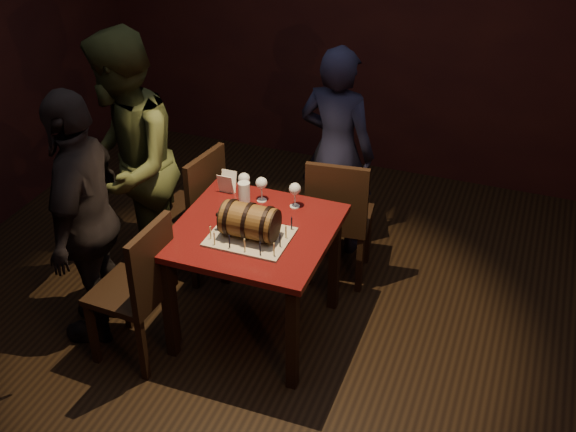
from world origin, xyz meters
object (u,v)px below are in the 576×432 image
(pint_of_ale, at_px, (244,194))
(person_left_rear, at_px, (126,166))
(person_left_front, at_px, (86,218))
(barrel_cake, at_px, (249,221))
(person_back, at_px, (336,152))
(wine_glass_left, at_px, (244,180))
(chair_left_front, at_px, (140,285))
(chair_left_rear, at_px, (195,206))
(wine_glass_mid, at_px, (261,184))
(chair_back, at_px, (338,214))
(pub_table, at_px, (254,244))
(wine_glass_right, at_px, (295,190))

(pint_of_ale, height_order, person_left_rear, person_left_rear)
(person_left_rear, relative_size, person_left_front, 1.09)
(barrel_cake, xyz_separation_m, person_left_rear, (-0.97, 0.31, 0.01))
(person_back, relative_size, person_left_front, 0.95)
(wine_glass_left, distance_m, chair_left_front, 0.89)
(chair_left_rear, bearing_deg, wine_glass_mid, -13.15)
(chair_back, height_order, person_left_rear, person_left_rear)
(pub_table, distance_m, person_left_rear, 1.00)
(wine_glass_mid, bearing_deg, pint_of_ale, -136.56)
(barrel_cake, distance_m, chair_back, 0.88)
(chair_left_front, relative_size, person_left_front, 0.58)
(pint_of_ale, xyz_separation_m, person_left_rear, (-0.80, -0.01, 0.05))
(pub_table, relative_size, person_left_rear, 0.52)
(pub_table, height_order, chair_left_front, chair_left_front)
(wine_glass_left, height_order, person_left_rear, person_left_rear)
(chair_back, bearing_deg, person_back, 109.95)
(wine_glass_left, bearing_deg, chair_left_front, -112.74)
(pint_of_ale, height_order, chair_left_rear, chair_left_rear)
(wine_glass_mid, xyz_separation_m, person_left_rear, (-0.88, -0.09, 0.00))
(person_back, distance_m, person_left_front, 1.76)
(wine_glass_mid, xyz_separation_m, wine_glass_right, (0.21, 0.01, 0.00))
(wine_glass_mid, bearing_deg, pub_table, -76.51)
(wine_glass_left, xyz_separation_m, chair_back, (0.50, 0.35, -0.35))
(pint_of_ale, bearing_deg, barrel_cake, -61.73)
(wine_glass_right, xyz_separation_m, chair_left_rear, (-0.75, 0.12, -0.35))
(pub_table, height_order, person_left_front, person_left_front)
(wine_glass_mid, bearing_deg, person_left_rear, -174.27)
(wine_glass_left, distance_m, person_left_rear, 0.77)
(pint_of_ale, relative_size, chair_back, 0.16)
(wine_glass_mid, distance_m, person_back, 0.82)
(pub_table, relative_size, wine_glass_mid, 5.59)
(chair_back, bearing_deg, chair_left_front, -126.54)
(wine_glass_right, height_order, chair_left_rear, chair_left_rear)
(chair_left_front, xyz_separation_m, person_back, (0.67, 1.53, 0.23))
(barrel_cake, bearing_deg, chair_left_front, -146.50)
(wine_glass_left, height_order, person_back, person_back)
(barrel_cake, bearing_deg, pub_table, 101.00)
(wine_glass_left, height_order, chair_left_rear, chair_left_rear)
(barrel_cake, height_order, chair_left_rear, barrel_cake)
(chair_left_front, bearing_deg, wine_glass_mid, 59.62)
(pint_of_ale, distance_m, chair_back, 0.71)
(chair_back, bearing_deg, wine_glass_left, -145.25)
(chair_back, bearing_deg, pub_table, -115.11)
(pub_table, relative_size, person_back, 0.60)
(pub_table, xyz_separation_m, person_left_front, (-0.92, -0.30, 0.16))
(wine_glass_right, relative_size, pint_of_ale, 1.07)
(pub_table, distance_m, person_left_front, 0.98)
(wine_glass_left, bearing_deg, person_back, 65.41)
(barrel_cake, distance_m, wine_glass_mid, 0.41)
(barrel_cake, bearing_deg, person_back, 83.17)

